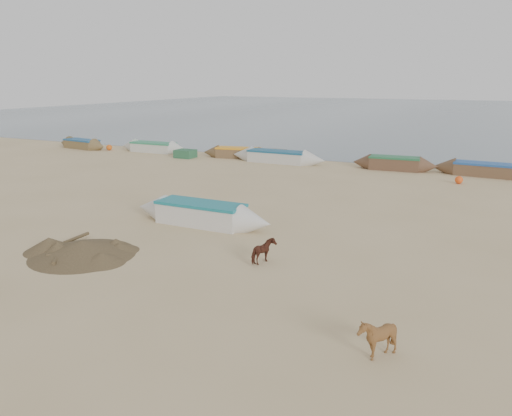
% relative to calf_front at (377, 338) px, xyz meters
% --- Properties ---
extents(ground, '(140.00, 140.00, 0.00)m').
position_rel_calf_front_xyz_m(ground, '(-6.18, 2.88, -0.47)').
color(ground, tan).
rests_on(ground, ground).
extents(sea, '(160.00, 160.00, 0.00)m').
position_rel_calf_front_xyz_m(sea, '(-6.18, 84.88, -0.46)').
color(sea, slate).
rests_on(sea, ground).
extents(calf_front, '(0.99, 0.92, 0.94)m').
position_rel_calf_front_xyz_m(calf_front, '(0.00, 0.00, 0.00)').
color(calf_front, brown).
rests_on(calf_front, ground).
extents(calf_right, '(0.79, 0.88, 0.79)m').
position_rel_calf_front_xyz_m(calf_right, '(-4.52, 4.07, -0.08)').
color(calf_right, '#4D2419').
rests_on(calf_right, ground).
extents(near_canoe, '(6.28, 1.31, 0.93)m').
position_rel_calf_front_xyz_m(near_canoe, '(-8.71, 6.96, -0.01)').
color(near_canoe, silver).
rests_on(near_canoe, ground).
extents(debris_pile, '(4.55, 4.55, 0.51)m').
position_rel_calf_front_xyz_m(debris_pile, '(-10.36, 2.10, -0.21)').
color(debris_pile, brown).
rests_on(debris_pile, ground).
extents(waterline_canoes, '(55.58, 3.20, 0.89)m').
position_rel_calf_front_xyz_m(waterline_canoes, '(-6.62, 22.85, -0.05)').
color(waterline_canoes, brown).
rests_on(waterline_canoes, ground).
extents(beach_clutter, '(43.10, 5.52, 0.64)m').
position_rel_calf_front_xyz_m(beach_clutter, '(-2.03, 23.16, -0.17)').
color(beach_clutter, '#2A5D3D').
rests_on(beach_clutter, ground).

